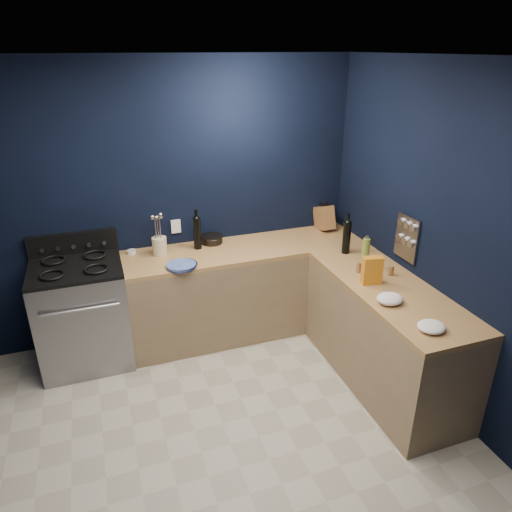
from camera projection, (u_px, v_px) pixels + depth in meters
name	position (u px, v px, depth m)	size (l,w,h in m)	color
floor	(231.00, 445.00, 3.42)	(3.50, 3.50, 0.02)	#B1AD9B
ceiling	(219.00, 55.00, 2.34)	(3.50, 3.50, 0.02)	silver
wall_back	(174.00, 204.00, 4.40)	(3.50, 0.02, 2.60)	black
wall_right	(458.00, 249.00, 3.42)	(0.02, 3.50, 2.60)	black
cab_back	(246.00, 291.00, 4.65)	(2.30, 0.63, 0.86)	#8B7151
top_back	(246.00, 249.00, 4.47)	(2.30, 0.63, 0.04)	brown
cab_right	(384.00, 337.00, 3.92)	(0.63, 1.67, 0.86)	#8B7151
top_right	(390.00, 289.00, 3.73)	(0.63, 1.67, 0.04)	brown
gas_range	(83.00, 316.00, 4.16)	(0.76, 0.66, 0.92)	gray
oven_door	(84.00, 336.00, 3.90)	(0.59, 0.02, 0.42)	black
cooktop	(75.00, 268.00, 3.97)	(0.76, 0.66, 0.03)	black
backguard	(73.00, 243.00, 4.18)	(0.76, 0.06, 0.20)	black
spice_panel	(407.00, 238.00, 3.93)	(0.02, 0.28, 0.38)	gray
wall_outlet	(176.00, 226.00, 4.47)	(0.09, 0.02, 0.13)	white
plate_stack	(181.00, 266.00, 4.05)	(0.26, 0.26, 0.03)	#3C5C96
ramekin	(132.00, 252.00, 4.32)	(0.08, 0.08, 0.03)	white
utensil_crock	(160.00, 246.00, 4.28)	(0.13, 0.13, 0.17)	beige
wine_bottle_back	(197.00, 233.00, 4.38)	(0.07, 0.07, 0.30)	black
lemon_basket	(212.00, 239.00, 4.55)	(0.21, 0.21, 0.08)	black
knife_block	(324.00, 218.00, 4.86)	(0.13, 0.22, 0.24)	brown
wine_bottle_right	(347.00, 238.00, 4.28)	(0.07, 0.07, 0.30)	black
oil_bottle	(365.00, 253.00, 4.01)	(0.06, 0.06, 0.26)	olive
spice_jar_near	(359.00, 267.00, 3.95)	(0.04, 0.04, 0.09)	olive
spice_jar_far	(391.00, 270.00, 3.90)	(0.04, 0.04, 0.09)	olive
crouton_bag	(372.00, 270.00, 3.74)	(0.16, 0.07, 0.23)	red
towel_front	(390.00, 299.00, 3.48)	(0.20, 0.17, 0.07)	white
towel_end	(431.00, 327.00, 3.15)	(0.19, 0.17, 0.06)	white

